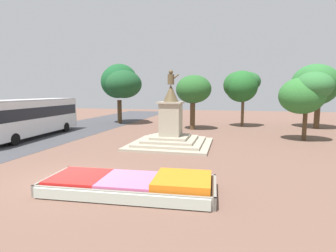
{
  "coord_description": "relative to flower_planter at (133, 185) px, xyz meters",
  "views": [
    {
      "loc": [
        6.75,
        -9.83,
        3.85
      ],
      "look_at": [
        3.28,
        4.84,
        1.9
      ],
      "focal_mm": 28.0,
      "sensor_mm": 36.0,
      "label": 1
    }
  ],
  "objects": [
    {
      "name": "ground_plane",
      "position": [
        -3.17,
        0.65,
        -0.28
      ],
      "size": [
        94.05,
        94.05,
        0.0
      ],
      "primitive_type": "plane",
      "color": "brown"
    },
    {
      "name": "flower_planter",
      "position": [
        0.0,
        0.0,
        0.0
      ],
      "size": [
        6.82,
        2.98,
        0.7
      ],
      "color": "#38281C",
      "rests_on": "ground_plane"
    },
    {
      "name": "statue_monument",
      "position": [
        -0.56,
        9.19,
        0.72
      ],
      "size": [
        5.73,
        5.73,
        5.43
      ],
      "color": "#9E9480",
      "rests_on": "ground_plane"
    },
    {
      "name": "city_bus",
      "position": [
        -12.98,
        9.52,
        1.59
      ],
      "size": [
        3.28,
        11.55,
        3.26
      ],
      "color": "silver",
      "rests_on": "ground_plane"
    },
    {
      "name": "park_tree_far_left",
      "position": [
        4.74,
        21.22,
        4.32
      ],
      "size": [
        4.04,
        3.85,
        6.22
      ],
      "color": "brown",
      "rests_on": "ground_plane"
    },
    {
      "name": "park_tree_behind_statue",
      "position": [
        12.41,
        21.85,
        4.38
      ],
      "size": [
        4.86,
        5.23,
        6.86
      ],
      "color": "#4C3823",
      "rests_on": "ground_plane"
    },
    {
      "name": "park_tree_far_right",
      "position": [
        -9.72,
        21.34,
        4.85
      ],
      "size": [
        5.53,
        5.78,
        7.39
      ],
      "color": "#4C3823",
      "rests_on": "ground_plane"
    },
    {
      "name": "park_tree_street_side",
      "position": [
        9.32,
        13.27,
        3.56
      ],
      "size": [
        3.87,
        3.19,
        5.41
      ],
      "color": "#4C3823",
      "rests_on": "ground_plane"
    },
    {
      "name": "park_tree_mid_canopy",
      "position": [
        -0.15,
        17.81,
        3.85
      ],
      "size": [
        3.66,
        3.78,
        5.6
      ],
      "color": "#4C3823",
      "rests_on": "ground_plane"
    }
  ]
}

